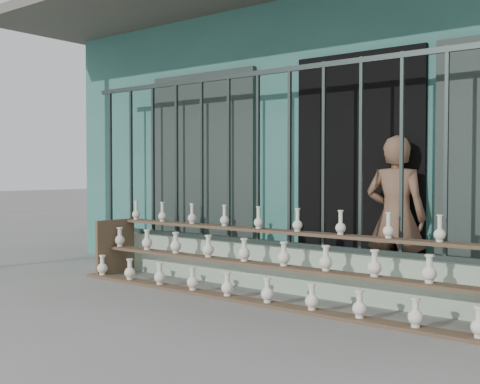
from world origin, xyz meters
The scene contains 6 objects.
ground centered at (0.00, 0.00, 0.00)m, with size 60.00×60.00×0.00m, color slate.
workshop_building centered at (0.00, 4.23, 1.62)m, with size 7.40×6.60×3.21m.
parapet_wall centered at (0.00, 1.30, 0.23)m, with size 5.00×0.20×0.45m, color #AFCBAE.
security_fence centered at (0.00, 1.30, 1.35)m, with size 5.00×0.04×1.80m.
shelf_rack centered at (0.36, 0.89, 0.36)m, with size 4.50×0.68×0.85m.
elderly_woman centered at (1.38, 1.62, 0.77)m, with size 0.56×0.37×1.54m, color brown.
Camera 1 is at (3.72, -3.70, 1.21)m, focal length 45.00 mm.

